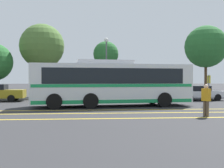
{
  "coord_description": "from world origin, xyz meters",
  "views": [
    {
      "loc": [
        -1.56,
        -18.46,
        1.85
      ],
      "look_at": [
        -0.2,
        -0.27,
        1.56
      ],
      "focal_mm": 42.0,
      "sensor_mm": 36.0,
      "label": 1
    }
  ],
  "objects_px": {
    "parked_car_3": "(199,93)",
    "tree_2": "(106,54)",
    "street_lamp": "(106,58)",
    "tree_0": "(206,47)",
    "parked_car_1": "(76,93)",
    "parked_car_2": "(144,92)",
    "pedestrian_0": "(206,98)",
    "tree_3": "(42,46)",
    "transit_bus": "(112,83)",
    "bus_stop_sign": "(209,86)"
  },
  "relations": [
    {
      "from": "transit_bus",
      "to": "street_lamp",
      "type": "distance_m",
      "value": 7.99
    },
    {
      "from": "parked_car_2",
      "to": "bus_stop_sign",
      "type": "relative_size",
      "value": 1.83
    },
    {
      "from": "parked_car_3",
      "to": "bus_stop_sign",
      "type": "relative_size",
      "value": 1.88
    },
    {
      "from": "parked_car_3",
      "to": "street_lamp",
      "type": "xyz_separation_m",
      "value": [
        -8.32,
        2.68,
        3.32
      ]
    },
    {
      "from": "parked_car_1",
      "to": "tree_2",
      "type": "height_order",
      "value": "tree_2"
    },
    {
      "from": "parked_car_3",
      "to": "tree_2",
      "type": "relative_size",
      "value": 0.68
    },
    {
      "from": "parked_car_1",
      "to": "parked_car_2",
      "type": "height_order",
      "value": "parked_car_2"
    },
    {
      "from": "pedestrian_0",
      "to": "street_lamp",
      "type": "distance_m",
      "value": 14.13
    },
    {
      "from": "parked_car_3",
      "to": "tree_3",
      "type": "bearing_deg",
      "value": -111.51
    },
    {
      "from": "parked_car_1",
      "to": "tree_0",
      "type": "xyz_separation_m",
      "value": [
        13.31,
        3.44,
        4.63
      ]
    },
    {
      "from": "tree_3",
      "to": "transit_bus",
      "type": "bearing_deg",
      "value": -57.49
    },
    {
      "from": "bus_stop_sign",
      "to": "tree_2",
      "type": "relative_size",
      "value": 0.36
    },
    {
      "from": "bus_stop_sign",
      "to": "tree_3",
      "type": "xyz_separation_m",
      "value": [
        -13.65,
        10.9,
        4.09
      ]
    },
    {
      "from": "parked_car_1",
      "to": "tree_0",
      "type": "height_order",
      "value": "tree_0"
    },
    {
      "from": "bus_stop_sign",
      "to": "parked_car_2",
      "type": "bearing_deg",
      "value": -152.21
    },
    {
      "from": "transit_bus",
      "to": "parked_car_3",
      "type": "distance_m",
      "value": 9.75
    },
    {
      "from": "tree_0",
      "to": "parked_car_2",
      "type": "bearing_deg",
      "value": -154.63
    },
    {
      "from": "pedestrian_0",
      "to": "street_lamp",
      "type": "xyz_separation_m",
      "value": [
        -4.33,
        13.09,
        3.07
      ]
    },
    {
      "from": "parked_car_3",
      "to": "pedestrian_0",
      "type": "distance_m",
      "value": 11.15
    },
    {
      "from": "street_lamp",
      "to": "tree_0",
      "type": "xyz_separation_m",
      "value": [
        10.47,
        0.79,
        1.33
      ]
    },
    {
      "from": "tree_2",
      "to": "tree_3",
      "type": "xyz_separation_m",
      "value": [
        -6.93,
        -0.27,
        0.8
      ]
    },
    {
      "from": "parked_car_3",
      "to": "tree_2",
      "type": "height_order",
      "value": "tree_2"
    },
    {
      "from": "pedestrian_0",
      "to": "tree_0",
      "type": "distance_m",
      "value": 15.8
    },
    {
      "from": "pedestrian_0",
      "to": "bus_stop_sign",
      "type": "xyz_separation_m",
      "value": [
        2.52,
        5.2,
        0.48
      ]
    },
    {
      "from": "tree_0",
      "to": "bus_stop_sign",
      "type": "bearing_deg",
      "value": -112.68
    },
    {
      "from": "parked_car_2",
      "to": "pedestrian_0",
      "type": "xyz_separation_m",
      "value": [
        1.08,
        -10.46,
        0.16
      ]
    },
    {
      "from": "street_lamp",
      "to": "tree_0",
      "type": "relative_size",
      "value": 0.8
    },
    {
      "from": "parked_car_2",
      "to": "tree_2",
      "type": "distance_m",
      "value": 7.76
    },
    {
      "from": "street_lamp",
      "to": "tree_0",
      "type": "distance_m",
      "value": 10.59
    },
    {
      "from": "parked_car_1",
      "to": "tree_2",
      "type": "bearing_deg",
      "value": 152.12
    },
    {
      "from": "pedestrian_0",
      "to": "tree_2",
      "type": "height_order",
      "value": "tree_2"
    },
    {
      "from": "tree_0",
      "to": "tree_3",
      "type": "relative_size",
      "value": 0.95
    },
    {
      "from": "transit_bus",
      "to": "parked_car_3",
      "type": "xyz_separation_m",
      "value": [
        8.34,
        4.97,
        -0.98
      ]
    },
    {
      "from": "pedestrian_0",
      "to": "street_lamp",
      "type": "relative_size",
      "value": 0.27
    },
    {
      "from": "transit_bus",
      "to": "parked_car_2",
      "type": "bearing_deg",
      "value": 140.25
    },
    {
      "from": "bus_stop_sign",
      "to": "street_lamp",
      "type": "bearing_deg",
      "value": -145.63
    },
    {
      "from": "parked_car_2",
      "to": "street_lamp",
      "type": "relative_size",
      "value": 0.67
    },
    {
      "from": "transit_bus",
      "to": "tree_3",
      "type": "distance_m",
      "value": 13.2
    },
    {
      "from": "parked_car_1",
      "to": "tree_0",
      "type": "distance_m",
      "value": 14.51
    },
    {
      "from": "bus_stop_sign",
      "to": "street_lamp",
      "type": "distance_m",
      "value": 10.76
    },
    {
      "from": "parked_car_1",
      "to": "transit_bus",
      "type": "bearing_deg",
      "value": 28.15
    },
    {
      "from": "transit_bus",
      "to": "parked_car_1",
      "type": "height_order",
      "value": "transit_bus"
    },
    {
      "from": "bus_stop_sign",
      "to": "tree_0",
      "type": "relative_size",
      "value": 0.29
    },
    {
      "from": "parked_car_3",
      "to": "transit_bus",
      "type": "bearing_deg",
      "value": -60.14
    },
    {
      "from": "transit_bus",
      "to": "pedestrian_0",
      "type": "height_order",
      "value": "transit_bus"
    },
    {
      "from": "parked_car_3",
      "to": "tree_3",
      "type": "xyz_separation_m",
      "value": [
        -15.12,
        5.68,
        4.82
      ]
    },
    {
      "from": "bus_stop_sign",
      "to": "tree_3",
      "type": "relative_size",
      "value": 0.28
    },
    {
      "from": "tree_0",
      "to": "parked_car_3",
      "type": "bearing_deg",
      "value": -121.9
    },
    {
      "from": "parked_car_2",
      "to": "bus_stop_sign",
      "type": "distance_m",
      "value": 6.4
    },
    {
      "from": "parked_car_1",
      "to": "pedestrian_0",
      "type": "xyz_separation_m",
      "value": [
        7.17,
        -10.44,
        0.23
      ]
    }
  ]
}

